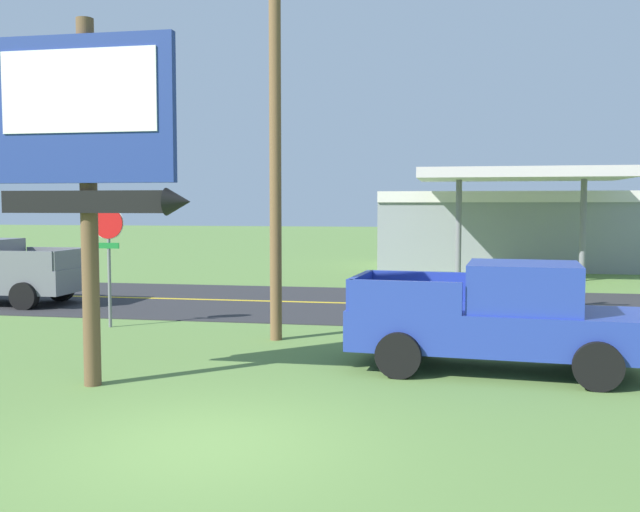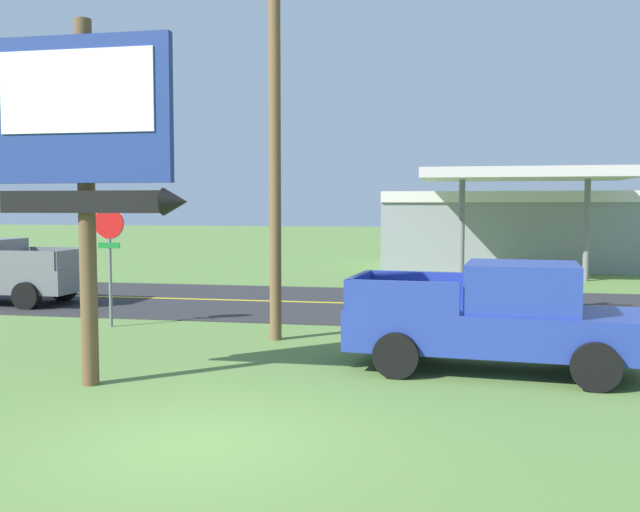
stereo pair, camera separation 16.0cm
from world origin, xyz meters
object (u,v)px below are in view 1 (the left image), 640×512
Objects in this scene: motel_sign at (87,141)px; gas_station at (509,227)px; pickup_blue_parked_on_lawn at (500,318)px; stop_sign at (108,244)px; utility_pole at (275,120)px.

gas_station is (8.41, 24.52, -2.05)m from motel_sign.
motel_sign is 7.68m from pickup_blue_parked_on_lawn.
gas_station is (10.84, 19.07, -0.08)m from stop_sign.
motel_sign reaches higher than stop_sign.
pickup_blue_parked_on_lawn is at bearing -25.11° from utility_pole.
utility_pole is 0.75× the size of gas_station.
stop_sign is 21.94m from gas_station.
utility_pole is 21.13m from gas_station.
stop_sign is 5.27m from utility_pole.
motel_sign is 6.28m from stop_sign.
utility_pole is (1.95, 4.60, 0.82)m from motel_sign.
gas_station is at bearing 71.07° from motel_sign.
pickup_blue_parked_on_lawn is (-1.77, -22.11, -0.98)m from gas_station.
utility_pole is 1.68× the size of pickup_blue_parked_on_lawn.
pickup_blue_parked_on_lawn is (6.64, 2.41, -3.03)m from motel_sign.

